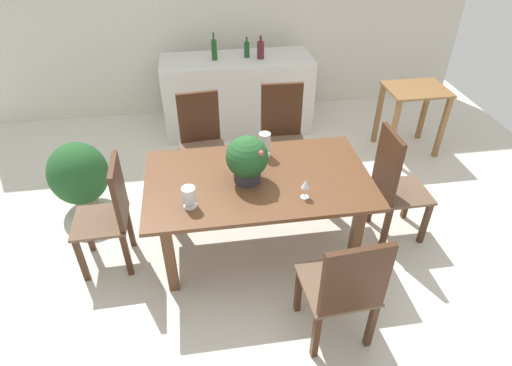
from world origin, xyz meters
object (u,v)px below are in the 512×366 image
object	(u,v)px
chair_far_right	(282,131)
chair_near_right	(345,287)
side_table	(413,104)
wine_bottle_clear	(214,50)
flower_centerpiece	(247,159)
kitchen_counter	(238,95)
dining_table	(258,188)
potted_plant_floor	(79,174)
wine_bottle_green	(261,50)
wine_glass	(306,185)
crystal_vase_left	(189,196)
crystal_vase_center_near	(265,143)
chair_far_left	(202,139)
wine_bottle_tall	(247,49)
chair_foot_end	(394,182)
chair_head_end	(111,212)

from	to	relation	value
chair_far_right	chair_near_right	bearing A→B (deg)	-87.14
side_table	wine_bottle_clear	bearing A→B (deg)	159.85
flower_centerpiece	kitchen_counter	xyz separation A→B (m)	(0.17, 2.18, -0.48)
dining_table	potted_plant_floor	xyz separation A→B (m)	(-1.60, 0.82, -0.27)
chair_far_right	wine_bottle_green	xyz separation A→B (m)	(-0.05, 1.10, 0.46)
chair_near_right	wine_glass	xyz separation A→B (m)	(-0.10, 0.72, 0.30)
crystal_vase_left	chair_near_right	bearing A→B (deg)	-37.65
side_table	potted_plant_floor	world-z (taller)	side_table
crystal_vase_left	wine_glass	bearing A→B (deg)	-1.20
potted_plant_floor	chair_far_right	bearing A→B (deg)	5.48
crystal_vase_center_near	wine_glass	world-z (taller)	crystal_vase_center_near
chair_far_left	wine_bottle_tall	world-z (taller)	wine_bottle_tall
flower_centerpiece	wine_bottle_clear	xyz separation A→B (m)	(-0.09, 2.18, 0.10)
chair_foot_end	chair_near_right	distance (m)	1.26
dining_table	side_table	size ratio (longest dim) A/B	2.30
chair_head_end	wine_bottle_clear	distance (m)	2.43
potted_plant_floor	wine_bottle_clear	bearing A→B (deg)	43.14
crystal_vase_left	side_table	bearing A→B (deg)	33.06
chair_head_end	flower_centerpiece	world-z (taller)	flower_centerpiece
chair_near_right	side_table	xyz separation A→B (m)	(1.57, 2.37, 0.03)
flower_centerpiece	potted_plant_floor	size ratio (longest dim) A/B	0.55
chair_far_left	wine_glass	bearing A→B (deg)	-66.96
chair_foot_end	wine_bottle_tall	xyz separation A→B (m)	(-0.96, 2.18, 0.45)
dining_table	wine_bottle_tall	world-z (taller)	wine_bottle_tall
wine_bottle_clear	potted_plant_floor	bearing A→B (deg)	-136.86
dining_table	wine_bottle_clear	bearing A→B (deg)	94.70
chair_far_right	crystal_vase_center_near	xyz separation A→B (m)	(-0.30, -0.70, 0.30)
wine_glass	wine_bottle_clear	xyz separation A→B (m)	(-0.48, 2.45, 0.18)
wine_bottle_tall	chair_foot_end	bearing A→B (deg)	-66.15
wine_bottle_clear	wine_glass	bearing A→B (deg)	-78.89
flower_centerpiece	chair_far_left	bearing A→B (deg)	107.40
chair_foot_end	flower_centerpiece	xyz separation A→B (m)	(-1.25, -0.02, 0.37)
dining_table	chair_near_right	xyz separation A→B (m)	(0.41, -1.01, -0.09)
flower_centerpiece	crystal_vase_left	world-z (taller)	flower_centerpiece
chair_far_left	chair_head_end	world-z (taller)	chair_far_left
chair_foot_end	wine_bottle_tall	distance (m)	2.43
kitchen_counter	wine_bottle_tall	xyz separation A→B (m)	(0.12, 0.02, 0.56)
wine_bottle_green	kitchen_counter	bearing A→B (deg)	170.50
chair_foot_end	chair_far_right	bearing A→B (deg)	36.44
crystal_vase_left	side_table	distance (m)	3.02
dining_table	chair_far_right	distance (m)	1.09
flower_centerpiece	side_table	world-z (taller)	flower_centerpiece
flower_centerpiece	crystal_vase_left	xyz separation A→B (m)	(-0.45, -0.26, -0.10)
chair_far_left	wine_bottle_clear	xyz separation A→B (m)	(0.23, 1.14, 0.50)
wine_bottle_clear	potted_plant_floor	world-z (taller)	wine_bottle_clear
chair_foot_end	crystal_vase_left	bearing A→B (deg)	98.77
potted_plant_floor	wine_glass	bearing A→B (deg)	-30.32
wine_bottle_clear	chair_foot_end	bearing A→B (deg)	-58.06
wine_glass	chair_far_right	bearing A→B (deg)	85.54
side_table	chair_foot_end	bearing A→B (deg)	-120.84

